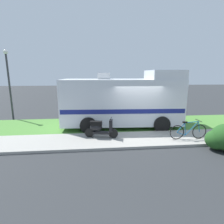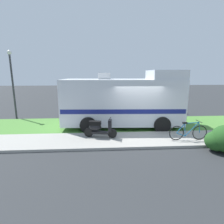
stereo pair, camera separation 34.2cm
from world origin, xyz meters
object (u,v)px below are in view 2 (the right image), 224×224
at_px(scooter, 99,128).
at_px(pickup_truck_near, 146,99).
at_px(motorhome_rv, 124,101).
at_px(bicycle, 188,132).
at_px(street_lamp_post, 12,79).
at_px(pickup_truck_far, 118,96).

height_order(scooter, pickup_truck_near, pickup_truck_near).
xyz_separation_m(motorhome_rv, bicycle, (2.64, -2.74, -1.08)).
height_order(motorhome_rv, pickup_truck_near, motorhome_rv).
xyz_separation_m(bicycle, pickup_truck_near, (-0.16, 7.39, 0.49)).
bearing_deg(street_lamp_post, bicycle, -27.27).
distance_m(motorhome_rv, pickup_truck_far, 7.36).
bearing_deg(pickup_truck_far, bicycle, -77.44).
bearing_deg(pickup_truck_far, pickup_truck_near, -52.05).
bearing_deg(scooter, bicycle, -8.80).
relative_size(scooter, bicycle, 0.89).
xyz_separation_m(pickup_truck_near, pickup_truck_far, (-2.09, 2.68, -0.04)).
height_order(pickup_truck_near, pickup_truck_far, pickup_truck_near).
distance_m(pickup_truck_near, pickup_truck_far, 3.40).
relative_size(motorhome_rv, scooter, 4.33).
distance_m(motorhome_rv, scooter, 2.75).
bearing_deg(pickup_truck_far, motorhome_rv, -93.14).
bearing_deg(bicycle, motorhome_rv, 133.96).
bearing_deg(pickup_truck_far, scooter, -101.09).
distance_m(pickup_truck_far, street_lamp_post, 9.34).
bearing_deg(street_lamp_post, scooter, -37.50).
relative_size(bicycle, street_lamp_post, 0.38).
xyz_separation_m(scooter, bicycle, (4.09, -0.63, -0.07)).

